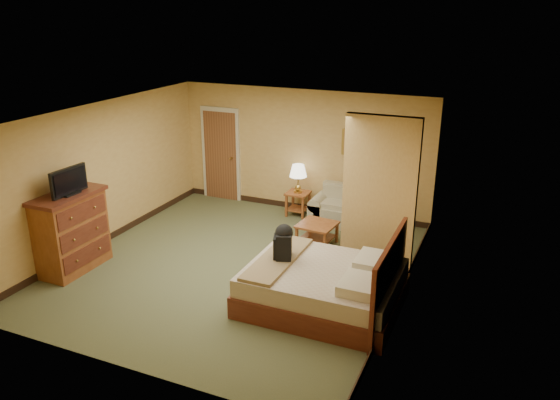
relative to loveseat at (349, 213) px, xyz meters
The scene contains 17 objects.
floor 2.84m from the loveseat, 114.98° to the right, with size 6.00×6.00×0.00m, color #545A3A.
ceiling 3.68m from the loveseat, 114.98° to the right, with size 6.00×6.00×0.00m, color white.
back_wall 1.65m from the loveseat, 160.14° to the left, with size 5.50×0.02×2.60m, color tan.
left_wall 4.82m from the loveseat, 146.95° to the right, with size 0.02×6.00×2.60m, color tan.
right_wall 3.18m from the loveseat, 58.82° to the right, with size 0.02×6.00×2.60m, color tan.
partition 2.17m from the loveseat, 59.87° to the right, with size 1.20×0.15×2.60m, color tan.
door 3.27m from the loveseat, behind, with size 0.94×0.16×2.10m.
baseboard 1.28m from the loveseat, 160.56° to the left, with size 5.50×0.02×0.12m, color black.
loveseat is the anchor object (origin of this frame).
side_table 1.16m from the loveseat, behind, with size 0.46×0.46×0.51m.
table_lamp 1.35m from the loveseat, behind, with size 0.36×0.36×0.60m.
coffee_table 1.22m from the loveseat, 102.40° to the right, with size 0.71×0.71×0.42m.
wall_picture 1.41m from the loveseat, 90.00° to the left, with size 0.68×0.04×0.53m.
dresser 5.25m from the loveseat, 134.58° to the right, with size 0.66×1.25×1.34m.
tv 5.32m from the loveseat, 133.79° to the right, with size 0.19×0.73×0.44m.
bed 3.26m from the loveseat, 79.10° to the right, with size 2.22×1.89×1.22m.
backpack 3.23m from the loveseat, 91.49° to the right, with size 0.32×0.39×0.58m.
Camera 1 is at (4.01, -7.39, 4.21)m, focal length 35.00 mm.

